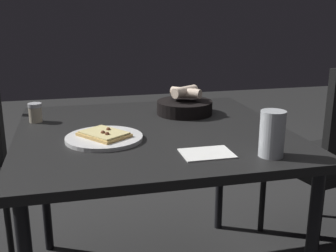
{
  "coord_description": "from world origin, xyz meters",
  "views": [
    {
      "loc": [
        -0.29,
        -1.47,
        1.15
      ],
      "look_at": [
        0.06,
        -0.0,
        0.71
      ],
      "focal_mm": 44.46,
      "sensor_mm": 36.0,
      "label": 1
    }
  ],
  "objects_px": {
    "bread_basket": "(185,105)",
    "beer_glass": "(272,137)",
    "dining_table": "(153,145)",
    "pizza_plate": "(104,137)",
    "pepper_shaker": "(35,114)"
  },
  "relations": [
    {
      "from": "bread_basket",
      "to": "beer_glass",
      "type": "distance_m",
      "value": 0.59
    },
    {
      "from": "dining_table",
      "to": "pizza_plate",
      "type": "height_order",
      "value": "pizza_plate"
    },
    {
      "from": "beer_glass",
      "to": "bread_basket",
      "type": "bearing_deg",
      "value": 101.25
    },
    {
      "from": "dining_table",
      "to": "pepper_shaker",
      "type": "height_order",
      "value": "pepper_shaker"
    },
    {
      "from": "bread_basket",
      "to": "beer_glass",
      "type": "relative_size",
      "value": 1.66
    },
    {
      "from": "beer_glass",
      "to": "pepper_shaker",
      "type": "distance_m",
      "value": 0.94
    },
    {
      "from": "dining_table",
      "to": "beer_glass",
      "type": "xyz_separation_m",
      "value": [
        0.3,
        -0.37,
        0.12
      ]
    },
    {
      "from": "pizza_plate",
      "to": "bread_basket",
      "type": "relative_size",
      "value": 1.12
    },
    {
      "from": "pepper_shaker",
      "to": "bread_basket",
      "type": "bearing_deg",
      "value": -0.95
    },
    {
      "from": "dining_table",
      "to": "pepper_shaker",
      "type": "relative_size",
      "value": 13.04
    },
    {
      "from": "pepper_shaker",
      "to": "beer_glass",
      "type": "bearing_deg",
      "value": -38.58
    },
    {
      "from": "dining_table",
      "to": "bread_basket",
      "type": "height_order",
      "value": "bread_basket"
    },
    {
      "from": "pizza_plate",
      "to": "pepper_shaker",
      "type": "bearing_deg",
      "value": 129.06
    },
    {
      "from": "dining_table",
      "to": "bread_basket",
      "type": "relative_size",
      "value": 4.18
    },
    {
      "from": "pizza_plate",
      "to": "beer_glass",
      "type": "xyz_separation_m",
      "value": [
        0.49,
        -0.28,
        0.05
      ]
    }
  ]
}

